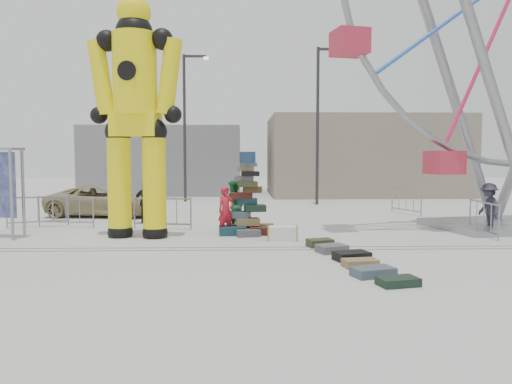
{
  "coord_description": "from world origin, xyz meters",
  "views": [
    {
      "loc": [
        -0.9,
        -12.54,
        2.51
      ],
      "look_at": [
        -0.49,
        1.26,
        1.51
      ],
      "focal_mm": 35.0,
      "sensor_mm": 36.0,
      "label": 1
    }
  ],
  "objects_px": {
    "steamer_trunk": "(283,233)",
    "barricade_dummy_c": "(162,213)",
    "barricade_wheel_back": "(406,201)",
    "parked_suv": "(104,201)",
    "suitcase_tower": "(247,211)",
    "barricade_wheel_front": "(484,218)",
    "barricade_dummy_b": "(66,212)",
    "pedestrian_black": "(146,202)",
    "barricade_dummy_a": "(38,211)",
    "lamp_post_right": "(319,117)",
    "pedestrian_grey": "(489,208)",
    "pedestrian_red": "(226,211)",
    "pedestrian_green": "(235,206)",
    "lamp_post_left": "(186,120)",
    "crash_test_dummy": "(136,108)"
  },
  "relations": [
    {
      "from": "steamer_trunk",
      "to": "pedestrian_green",
      "type": "xyz_separation_m",
      "value": [
        -1.46,
        1.83,
        0.64
      ]
    },
    {
      "from": "barricade_wheel_back",
      "to": "lamp_post_left",
      "type": "bearing_deg",
      "value": -140.33
    },
    {
      "from": "suitcase_tower",
      "to": "parked_suv",
      "type": "distance_m",
      "value": 7.7
    },
    {
      "from": "steamer_trunk",
      "to": "barricade_wheel_front",
      "type": "bearing_deg",
      "value": 10.8
    },
    {
      "from": "parked_suv",
      "to": "pedestrian_black",
      "type": "bearing_deg",
      "value": -127.51
    },
    {
      "from": "barricade_wheel_back",
      "to": "parked_suv",
      "type": "height_order",
      "value": "parked_suv"
    },
    {
      "from": "barricade_dummy_b",
      "to": "pedestrian_grey",
      "type": "height_order",
      "value": "pedestrian_grey"
    },
    {
      "from": "lamp_post_right",
      "to": "steamer_trunk",
      "type": "bearing_deg",
      "value": -104.3
    },
    {
      "from": "suitcase_tower",
      "to": "barricade_dummy_b",
      "type": "bearing_deg",
      "value": 164.16
    },
    {
      "from": "steamer_trunk",
      "to": "barricade_dummy_b",
      "type": "height_order",
      "value": "barricade_dummy_b"
    },
    {
      "from": "barricade_dummy_a",
      "to": "parked_suv",
      "type": "height_order",
      "value": "parked_suv"
    },
    {
      "from": "barricade_dummy_a",
      "to": "barricade_wheel_back",
      "type": "xyz_separation_m",
      "value": [
        14.34,
        3.45,
        0.0
      ]
    },
    {
      "from": "barricade_wheel_front",
      "to": "parked_suv",
      "type": "height_order",
      "value": "parked_suv"
    },
    {
      "from": "barricade_wheel_front",
      "to": "pedestrian_black",
      "type": "bearing_deg",
      "value": 75.08
    },
    {
      "from": "barricade_dummy_a",
      "to": "barricade_wheel_back",
      "type": "bearing_deg",
      "value": -6.35
    },
    {
      "from": "lamp_post_left",
      "to": "suitcase_tower",
      "type": "height_order",
      "value": "lamp_post_left"
    },
    {
      "from": "pedestrian_red",
      "to": "barricade_wheel_back",
      "type": "bearing_deg",
      "value": 5.62
    },
    {
      "from": "suitcase_tower",
      "to": "barricade_dummy_a",
      "type": "relative_size",
      "value": 1.32
    },
    {
      "from": "barricade_wheel_back",
      "to": "parked_suv",
      "type": "xyz_separation_m",
      "value": [
        -12.86,
        -0.38,
        0.09
      ]
    },
    {
      "from": "crash_test_dummy",
      "to": "barricade_wheel_back",
      "type": "distance_m",
      "value": 12.38
    },
    {
      "from": "barricade_dummy_b",
      "to": "barricade_wheel_front",
      "type": "height_order",
      "value": "same"
    },
    {
      "from": "steamer_trunk",
      "to": "barricade_dummy_c",
      "type": "distance_m",
      "value": 4.62
    },
    {
      "from": "lamp_post_left",
      "to": "barricade_dummy_b",
      "type": "xyz_separation_m",
      "value": [
        -3.18,
        -9.88,
        -3.93
      ]
    },
    {
      "from": "pedestrian_grey",
      "to": "pedestrian_red",
      "type": "bearing_deg",
      "value": -90.01
    },
    {
      "from": "barricade_wheel_back",
      "to": "pedestrian_black",
      "type": "relative_size",
      "value": 1.27
    },
    {
      "from": "lamp_post_right",
      "to": "suitcase_tower",
      "type": "distance_m",
      "value": 10.95
    },
    {
      "from": "suitcase_tower",
      "to": "barricade_wheel_front",
      "type": "distance_m",
      "value": 7.47
    },
    {
      "from": "parked_suv",
      "to": "barricade_dummy_c",
      "type": "bearing_deg",
      "value": -134.03
    },
    {
      "from": "pedestrian_red",
      "to": "pedestrian_grey",
      "type": "xyz_separation_m",
      "value": [
        8.63,
        0.39,
        0.04
      ]
    },
    {
      "from": "pedestrian_black",
      "to": "pedestrian_grey",
      "type": "bearing_deg",
      "value": 170.54
    },
    {
      "from": "lamp_post_right",
      "to": "pedestrian_red",
      "type": "height_order",
      "value": "lamp_post_right"
    },
    {
      "from": "steamer_trunk",
      "to": "lamp_post_left",
      "type": "bearing_deg",
      "value": 112.97
    },
    {
      "from": "barricade_dummy_a",
      "to": "barricade_dummy_b",
      "type": "relative_size",
      "value": 1.0
    },
    {
      "from": "lamp_post_right",
      "to": "pedestrian_green",
      "type": "distance_m",
      "value": 10.6
    },
    {
      "from": "barricade_dummy_c",
      "to": "lamp_post_left",
      "type": "bearing_deg",
      "value": 100.57
    },
    {
      "from": "barricade_dummy_b",
      "to": "parked_suv",
      "type": "distance_m",
      "value": 3.25
    },
    {
      "from": "lamp_post_left",
      "to": "barricade_dummy_b",
      "type": "bearing_deg",
      "value": -107.85
    },
    {
      "from": "barricade_dummy_b",
      "to": "pedestrian_red",
      "type": "bearing_deg",
      "value": -11.49
    },
    {
      "from": "steamer_trunk",
      "to": "barricade_dummy_b",
      "type": "xyz_separation_m",
      "value": [
        -7.42,
        2.97,
        0.34
      ]
    },
    {
      "from": "barricade_wheel_back",
      "to": "pedestrian_black",
      "type": "bearing_deg",
      "value": -95.29
    },
    {
      "from": "pedestrian_red",
      "to": "barricade_dummy_c",
      "type": "bearing_deg",
      "value": 117.49
    },
    {
      "from": "barricade_dummy_b",
      "to": "pedestrian_black",
      "type": "distance_m",
      "value": 2.82
    },
    {
      "from": "lamp_post_right",
      "to": "suitcase_tower",
      "type": "xyz_separation_m",
      "value": [
        -3.81,
        -9.56,
        -3.74
      ]
    },
    {
      "from": "barricade_dummy_b",
      "to": "suitcase_tower",
      "type": "bearing_deg",
      "value": -7.27
    },
    {
      "from": "barricade_dummy_b",
      "to": "pedestrian_black",
      "type": "xyz_separation_m",
      "value": [
        2.59,
        1.08,
        0.24
      ]
    },
    {
      "from": "pedestrian_grey",
      "to": "barricade_dummy_c",
      "type": "bearing_deg",
      "value": -97.84
    },
    {
      "from": "pedestrian_red",
      "to": "pedestrian_grey",
      "type": "relative_size",
      "value": 0.95
    },
    {
      "from": "pedestrian_grey",
      "to": "lamp_post_left",
      "type": "bearing_deg",
      "value": -138.36
    },
    {
      "from": "barricade_dummy_b",
      "to": "barricade_wheel_back",
      "type": "xyz_separation_m",
      "value": [
        13.31,
        3.6,
        0.0
      ]
    },
    {
      "from": "steamer_trunk",
      "to": "pedestrian_green",
      "type": "relative_size",
      "value": 0.52
    }
  ]
}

